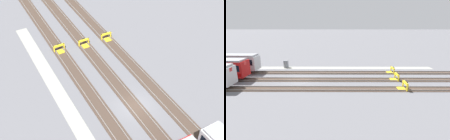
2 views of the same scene
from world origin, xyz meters
TOP-DOWN VIEW (x-y plane):
  - ground_plane at (0.00, 0.00)m, footprint 400.00×400.00m
  - service_walkway at (0.00, -8.23)m, footprint 54.00×2.00m
  - rail_track_nearest at (0.00, -4.33)m, footprint 90.00×2.24m
  - rail_track_near_inner at (0.00, 0.00)m, footprint 90.00×2.24m
  - rail_track_middle at (0.00, 4.33)m, footprint 90.00×2.24m
  - bumper_stop_nearest_track at (-17.07, -4.33)m, footprint 1.37×2.01m
  - bumper_stop_near_inner_track at (-16.54, 0.01)m, footprint 1.36×2.01m
  - bumper_stop_middle_track at (-16.44, 4.33)m, footprint 1.35×2.00m

SIDE VIEW (x-z plane):
  - ground_plane at x=0.00m, z-range 0.00..0.00m
  - service_walkway at x=0.00m, z-range 0.00..0.01m
  - rail_track_nearest at x=0.00m, z-range -0.06..0.15m
  - rail_track_near_inner at x=0.00m, z-range -0.06..0.15m
  - rail_track_middle at x=0.00m, z-range -0.06..0.15m
  - bumper_stop_nearest_track at x=-17.07m, z-range -0.10..1.12m
  - bumper_stop_near_inner_track at x=-16.54m, z-range -0.10..1.12m
  - bumper_stop_middle_track at x=-16.44m, z-range -0.10..1.12m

